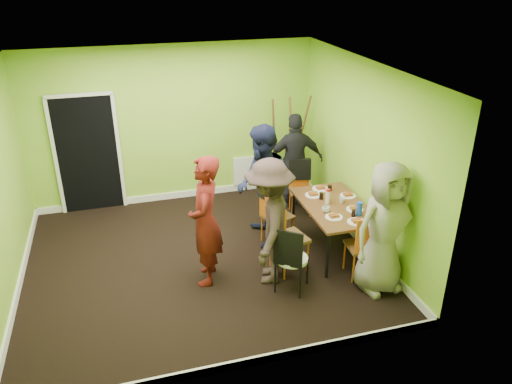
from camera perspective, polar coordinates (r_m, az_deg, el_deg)
The scene contains 28 objects.
ground at distance 7.50m, azimuth -6.30°, elevation -7.79°, with size 5.00×5.00×0.00m, color black.
room_walls at distance 7.05m, azimuth -6.93°, elevation -0.88°, with size 5.04×4.54×2.82m.
dining_table at distance 7.50m, azimuth 8.99°, elevation -1.85°, with size 0.90×1.50×0.75m.
chair_left_far at distance 7.61m, azimuth 2.02°, elevation -2.31°, with size 0.52×0.52×0.98m.
chair_left_near at distance 6.93m, azimuth 3.23°, elevation -4.73°, with size 0.54×0.54×1.09m.
chair_back_end at distance 8.67m, azimuth 5.01°, elevation 1.96°, with size 0.46×0.52×0.93m.
chair_front_end at distance 6.97m, azimuth 12.33°, elevation -5.75°, with size 0.43×0.44×0.98m.
chair_bentwood at distance 6.56m, azimuth 3.98°, elevation -7.37°, with size 0.53×0.54×0.98m.
easel at distance 9.24m, azimuth 3.71°, elevation 5.27°, with size 0.75×0.70×1.87m.
plate_near_left at distance 7.72m, azimuth 6.56°, elevation -0.37°, with size 0.26×0.26×0.01m, color white.
plate_near_right at distance 7.12m, azimuth 8.89°, elevation -2.85°, with size 0.25×0.25×0.01m, color white.
plate_far_back at distance 7.95m, azimuth 7.37°, elevation 0.37°, with size 0.26×0.26×0.01m, color white.
plate_far_front at distance 7.04m, azimuth 11.43°, elevation -3.38°, with size 0.26×0.26×0.01m, color white.
plate_wall_back at distance 7.78m, azimuth 10.46°, elevation -0.42°, with size 0.25×0.25×0.01m, color white.
plate_wall_front at distance 7.38m, azimuth 11.22°, elevation -1.97°, with size 0.25×0.25×0.01m, color white.
thermos at distance 7.47m, azimuth 8.20°, elevation -0.59°, with size 0.07×0.07×0.20m, color white.
blue_bottle at distance 7.20m, azimuth 11.73°, elevation -1.89°, with size 0.08×0.08×0.20m, color blue.
orange_bottle at distance 7.55m, azimuth 8.25°, elevation -0.76°, with size 0.04×0.04×0.08m, color orange.
glass_mid at distance 7.60m, azimuth 7.46°, elevation -0.45°, with size 0.06×0.06×0.11m, color black.
glass_back at distance 7.91m, azimuth 8.42°, elevation 0.47°, with size 0.07×0.07×0.09m, color black.
glass_front at distance 7.17m, azimuth 11.08°, elevation -2.40°, with size 0.06×0.06×0.10m, color black.
cup_a at distance 7.23m, azimuth 7.98°, elevation -1.98°, with size 0.11×0.11×0.09m, color white.
cup_b at distance 7.54m, azimuth 9.76°, elevation -0.94°, with size 0.09×0.09×0.08m, color white.
person_standing at distance 6.63m, azimuth -5.80°, elevation -3.33°, with size 0.67×0.44×1.82m, color #58120F.
person_left_far at distance 7.51m, azimuth 0.70°, elevation 0.65°, with size 0.92×0.71×1.89m, color #151B36.
person_left_near at distance 6.63m, azimuth 1.52°, elevation -3.46°, with size 1.14×0.66×1.77m, color #332522.
person_back_end at distance 8.76m, azimuth 4.49°, elevation 3.56°, with size 0.99×0.41×1.70m, color black.
person_front_end at distance 6.64m, azimuth 14.51°, elevation -4.06°, with size 0.89×0.58×1.82m, color gray.
Camera 1 is at (-0.96, -6.23, 4.07)m, focal length 35.00 mm.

